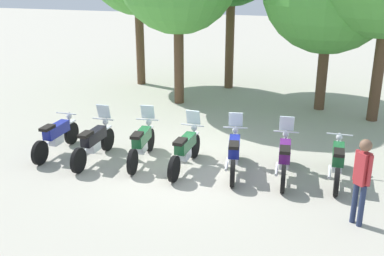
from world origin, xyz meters
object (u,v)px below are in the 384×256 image
object	(u,v)px
motorcycle_1	(94,142)
motorcycle_3	(185,149)
motorcycle_5	(284,157)
motorcycle_0	(56,136)
motorcycle_2	(142,143)
motorcycle_6	(337,161)
person_0	(362,175)
motorcycle_4	(234,152)

from	to	relation	value
motorcycle_1	motorcycle_3	distance (m)	2.45
motorcycle_3	motorcycle_5	xyz separation A→B (m)	(2.43, 0.24, 0.00)
motorcycle_0	motorcycle_1	size ratio (longest dim) A/B	1.00
motorcycle_2	motorcycle_6	distance (m)	4.90
person_0	motorcycle_5	bearing A→B (deg)	84.51
motorcycle_3	motorcycle_0	bearing A→B (deg)	92.82
motorcycle_1	motorcycle_2	size ratio (longest dim) A/B	1.00
motorcycle_4	motorcycle_5	distance (m)	1.23
motorcycle_1	motorcycle_3	size ratio (longest dim) A/B	1.00
motorcycle_6	motorcycle_5	bearing A→B (deg)	98.17
motorcycle_5	motorcycle_6	world-z (taller)	motorcycle_5
motorcycle_2	person_0	world-z (taller)	person_0
motorcycle_1	motorcycle_5	distance (m)	4.90
motorcycle_0	motorcycle_2	distance (m)	2.44
motorcycle_4	motorcycle_0	bearing A→B (deg)	82.60
motorcycle_0	motorcycle_2	size ratio (longest dim) A/B	1.00
motorcycle_5	motorcycle_6	distance (m)	1.24
motorcycle_1	motorcycle_4	bearing A→B (deg)	-84.01
motorcycle_2	motorcycle_3	size ratio (longest dim) A/B	1.00
motorcycle_3	motorcycle_1	bearing A→B (deg)	96.74
motorcycle_4	person_0	xyz separation A→B (m)	(2.88, -1.69, 0.55)
motorcycle_1	motorcycle_3	world-z (taller)	same
motorcycle_0	motorcycle_6	bearing A→B (deg)	-86.71
motorcycle_5	motorcycle_0	bearing A→B (deg)	87.62
motorcycle_4	motorcycle_6	distance (m)	2.46
person_0	motorcycle_4	bearing A→B (deg)	100.88
motorcycle_0	motorcycle_3	bearing A→B (deg)	-89.08
motorcycle_0	motorcycle_3	xyz separation A→B (m)	(3.66, 0.14, 0.01)
motorcycle_0	motorcycle_5	bearing A→B (deg)	-87.64
motorcycle_6	person_0	xyz separation A→B (m)	(0.44, -1.96, 0.56)
motorcycle_3	motorcycle_6	bearing A→B (deg)	-82.46
motorcycle_0	person_0	xyz separation A→B (m)	(7.75, -1.38, 0.56)
motorcycle_4	motorcycle_3	bearing A→B (deg)	86.98
motorcycle_0	motorcycle_5	world-z (taller)	motorcycle_5
motorcycle_6	motorcycle_1	bearing A→B (deg)	95.61
motorcycle_1	motorcycle_4	size ratio (longest dim) A/B	1.01
motorcycle_2	motorcycle_3	bearing A→B (deg)	-100.57
motorcycle_2	motorcycle_4	bearing A→B (deg)	-94.85
motorcycle_4	motorcycle_1	bearing A→B (deg)	85.69
motorcycle_1	person_0	size ratio (longest dim) A/B	1.22
motorcycle_0	motorcycle_6	distance (m)	7.34
motorcycle_1	motorcycle_6	size ratio (longest dim) A/B	1.00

